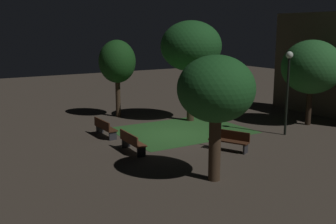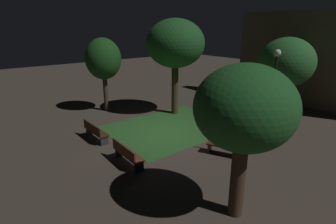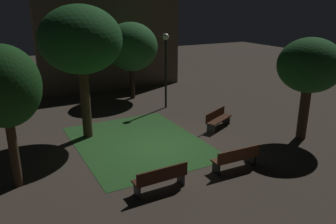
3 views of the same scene
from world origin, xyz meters
name	(u,v)px [view 1 (image 1 of 3)]	position (x,y,z in m)	size (l,w,h in m)	color
ground_plane	(175,135)	(0.00, 0.00, 0.00)	(60.00, 60.00, 0.00)	#473D33
grass_lawn	(182,130)	(-0.58, 0.82, 0.01)	(5.14, 6.64, 0.01)	#2D6028
bench_by_lamp	(105,127)	(-1.53, -3.18, 0.48)	(1.81, 0.51, 0.88)	#422314
bench_front_right	(132,142)	(1.53, -3.18, 0.48)	(1.81, 0.53, 0.88)	brown
bench_lawn_edge	(229,140)	(3.52, 0.65, 0.48)	(1.83, 1.22, 0.88)	#422314
tree_near_wall	(216,90)	(6.08, -2.16, 3.24)	(2.70, 2.70, 4.46)	#423021
tree_back_right	(191,47)	(-2.32, 2.54, 4.30)	(3.48, 3.48, 5.78)	#423021
tree_back_left	(117,62)	(-5.54, -0.60, 3.35)	(2.22, 2.22, 4.67)	#423021
tree_right_canopy	(312,67)	(1.97, 7.62, 3.24)	(3.27, 3.27, 4.73)	#2D2116
lamp_post_plaza_west	(288,78)	(2.89, 4.82, 2.90)	(0.36, 0.36, 4.23)	black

